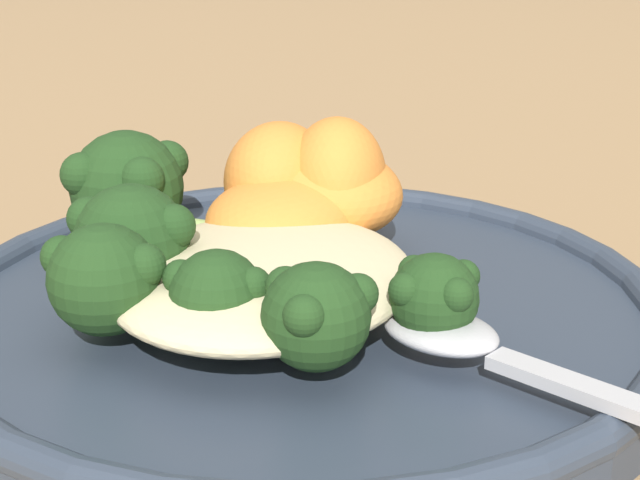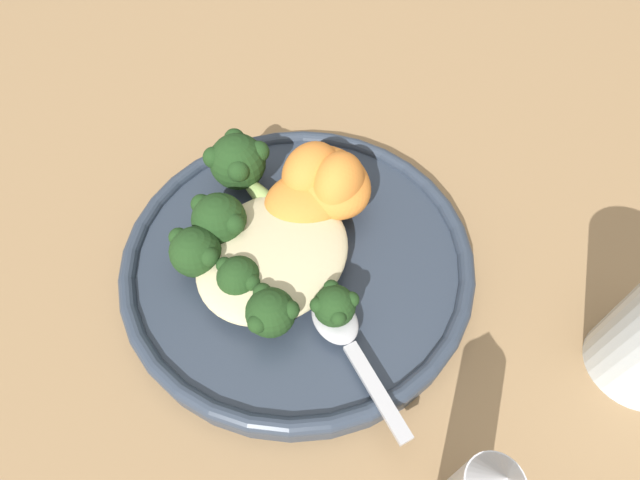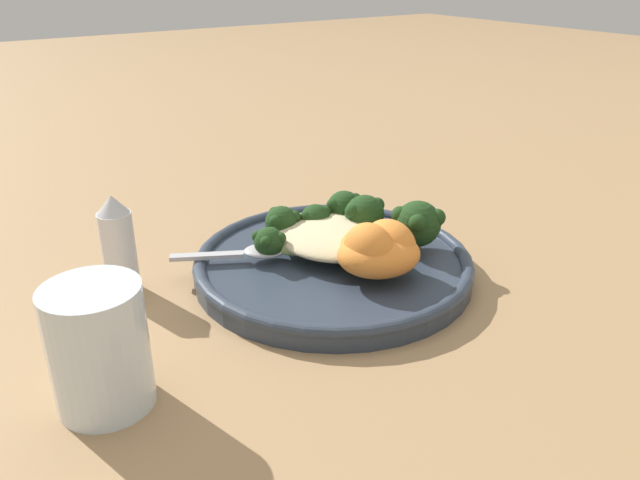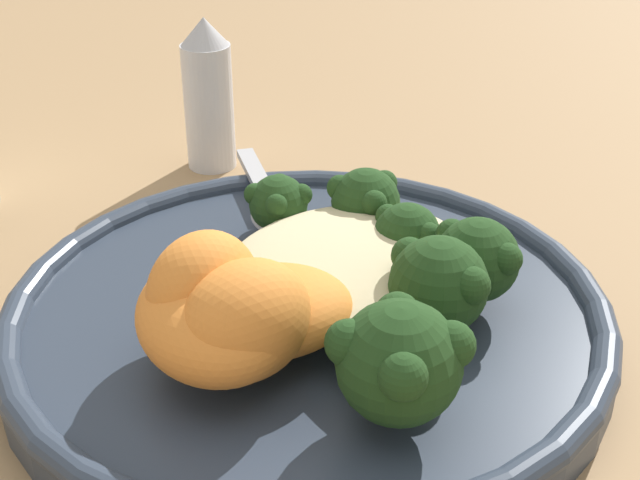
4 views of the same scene
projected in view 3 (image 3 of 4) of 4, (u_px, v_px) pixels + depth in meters
ground_plane at (324, 277)px, 0.58m from camera, size 4.00×4.00×0.00m
plate at (331, 262)px, 0.58m from camera, size 0.26×0.26×0.02m
quinoa_mound at (329, 235)px, 0.58m from camera, size 0.12×0.10×0.02m
broccoli_stalk_0 at (409, 226)px, 0.58m from camera, size 0.06×0.12×0.04m
broccoli_stalk_1 at (362, 219)px, 0.60m from camera, size 0.06×0.08×0.04m
broccoli_stalk_2 at (343, 216)px, 0.61m from camera, size 0.10×0.09×0.04m
broccoli_stalk_3 at (322, 227)px, 0.60m from camera, size 0.09×0.04×0.03m
broccoli_stalk_4 at (298, 230)px, 0.59m from camera, size 0.12×0.06×0.03m
broccoli_stalk_5 at (285, 244)px, 0.56m from camera, size 0.06×0.08×0.03m
sweet_potato_chunk_0 at (369, 250)px, 0.52m from camera, size 0.05×0.05×0.05m
sweet_potato_chunk_1 at (379, 255)px, 0.53m from camera, size 0.08×0.09×0.04m
sweet_potato_chunk_2 at (389, 245)px, 0.54m from camera, size 0.05×0.04×0.04m
sweet_potato_chunk_3 at (369, 248)px, 0.55m from camera, size 0.08×0.08×0.03m
spoon at (253, 252)px, 0.57m from camera, size 0.06×0.10×0.01m
water_glass at (99, 348)px, 0.40m from camera, size 0.06×0.06×0.09m
salt_shaker at (118, 245)px, 0.53m from camera, size 0.03×0.03×0.09m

